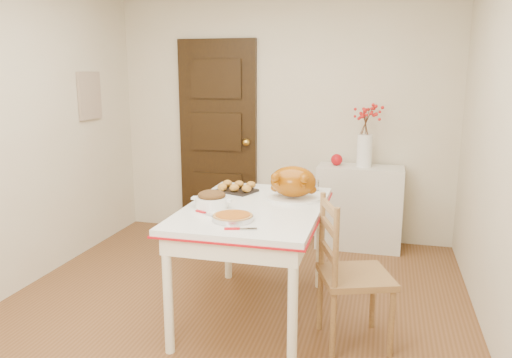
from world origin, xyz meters
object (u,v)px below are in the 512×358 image
(chair_oak, at_px, (356,273))
(turkey_platter, at_px, (293,183))
(sideboard, at_px, (359,207))
(kitchen_table, at_px, (254,262))
(pumpkin_pie, at_px, (233,216))

(chair_oak, height_order, turkey_platter, turkey_platter)
(sideboard, height_order, kitchen_table, sideboard)
(kitchen_table, bearing_deg, sideboard, 69.01)
(sideboard, height_order, turkey_platter, turkey_platter)
(turkey_platter, distance_m, pumpkin_pie, 0.66)
(sideboard, xyz_separation_m, pumpkin_pie, (-0.68, -2.02, 0.44))
(turkey_platter, height_order, pumpkin_pie, turkey_platter)
(turkey_platter, bearing_deg, kitchen_table, -143.13)
(turkey_platter, bearing_deg, pumpkin_pie, -122.54)
(chair_oak, relative_size, pumpkin_pie, 3.74)
(chair_oak, relative_size, turkey_platter, 2.50)
(kitchen_table, bearing_deg, chair_oak, -14.97)
(kitchen_table, bearing_deg, pumpkin_pie, -96.32)
(kitchen_table, bearing_deg, turkey_platter, 45.06)
(kitchen_table, xyz_separation_m, pumpkin_pie, (-0.04, -0.37, 0.44))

